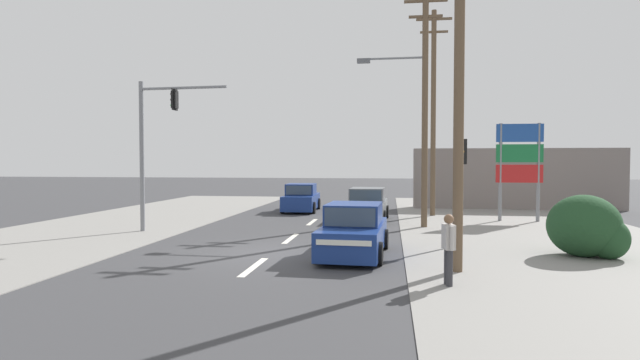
{
  "coord_description": "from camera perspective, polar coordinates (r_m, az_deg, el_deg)",
  "views": [
    {
      "loc": [
        3.59,
        -14.8,
        2.8
      ],
      "look_at": [
        0.94,
        4.0,
        2.11
      ],
      "focal_mm": 28.0,
      "sensor_mm": 36.0,
      "label": 1
    }
  ],
  "objects": [
    {
      "name": "ground_plane",
      "position": [
        15.48,
        -5.57,
        -8.35
      ],
      "size": [
        140.0,
        140.0,
        0.0
      ],
      "primitive_type": "plane",
      "color": "#3A3A3D"
    },
    {
      "name": "kerb_right_verge",
      "position": [
        17.87,
        25.76,
        -7.1
      ],
      "size": [
        10.0,
        44.0,
        0.02
      ],
      "primitive_type": "cube",
      "color": "gray",
      "rests_on": "ground"
    },
    {
      "name": "shopfront_wall_far",
      "position": [
        31.69,
        21.55,
        0.13
      ],
      "size": [
        12.0,
        1.0,
        3.6
      ],
      "primitive_type": "cube",
      "color": "gray",
      "rests_on": "ground"
    },
    {
      "name": "utility_pole_background_right",
      "position": [
        26.53,
        12.83,
        7.91
      ],
      "size": [
        1.8,
        0.26,
        10.54
      ],
      "color": "brown",
      "rests_on": "ground"
    },
    {
      "name": "kerb_left_verge",
      "position": [
        22.53,
        -24.62,
        -5.21
      ],
      "size": [
        8.0,
        40.0,
        0.02
      ],
      "primitive_type": "cube",
      "color": "gray",
      "rests_on": "ground"
    },
    {
      "name": "pedestrian_at_kerb",
      "position": [
        11.64,
        14.48,
        -7.25
      ],
      "size": [
        0.29,
        0.55,
        1.63
      ],
      "color": "#333338",
      "rests_on": "ground"
    },
    {
      "name": "sedan_receding_far",
      "position": [
        23.8,
        5.42,
        -2.98
      ],
      "size": [
        2.03,
        4.3,
        1.56
      ],
      "color": "slate",
      "rests_on": "ground"
    },
    {
      "name": "pedestal_signal_right_kerb",
      "position": [
        17.11,
        15.75,
        0.72
      ],
      "size": [
        0.43,
        0.31,
        3.56
      ],
      "color": "slate",
      "rests_on": "ground"
    },
    {
      "name": "lane_dash_far",
      "position": [
        23.25,
        -0.91,
        -4.82
      ],
      "size": [
        0.2,
        2.4,
        0.01
      ],
      "primitive_type": "cube",
      "color": "silver",
      "rests_on": "ground"
    },
    {
      "name": "utility_pole_midground_right",
      "position": [
        21.8,
        11.56,
        8.82
      ],
      "size": [
        3.78,
        0.3,
        10.02
      ],
      "color": "brown",
      "rests_on": "ground"
    },
    {
      "name": "shopping_plaza_sign",
      "position": [
        25.07,
        21.84,
        2.35
      ],
      "size": [
        2.1,
        0.16,
        4.6
      ],
      "color": "slate",
      "rests_on": "ground"
    },
    {
      "name": "lane_dash_near",
      "position": [
        13.58,
        -7.59,
        -9.81
      ],
      "size": [
        0.2,
        2.4,
        0.01
      ],
      "primitive_type": "cube",
      "color": "silver",
      "rests_on": "ground"
    },
    {
      "name": "roadside_bush",
      "position": [
        16.64,
        28.28,
        -4.84
      ],
      "size": [
        2.17,
        1.86,
        1.84
      ],
      "color": "#1E4223",
      "rests_on": "ground"
    },
    {
      "name": "lane_dash_mid",
      "position": [
        18.37,
        -3.35,
        -6.67
      ],
      "size": [
        0.2,
        2.4,
        0.01
      ],
      "primitive_type": "cube",
      "color": "silver",
      "rests_on": "ground"
    },
    {
      "name": "sedan_kerbside_parked",
      "position": [
        28.33,
        -2.16,
        -2.16
      ],
      "size": [
        2.02,
        4.3,
        1.56
      ],
      "color": "navy",
      "rests_on": "ground"
    },
    {
      "name": "utility_pole_foreground_right",
      "position": [
        13.3,
        15.07,
        13.97
      ],
      "size": [
        3.78,
        0.57,
        10.37
      ],
      "color": "brown",
      "rests_on": "ground"
    },
    {
      "name": "sedan_oncoming_near",
      "position": [
        15.01,
        3.89,
        -5.95
      ],
      "size": [
        2.05,
        4.32,
        1.56
      ],
      "color": "navy",
      "rests_on": "ground"
    },
    {
      "name": "traffic_signal_mast",
      "position": [
        20.96,
        -18.43,
        4.8
      ],
      "size": [
        3.69,
        0.44,
        6.0
      ],
      "color": "slate",
      "rests_on": "ground"
    }
  ]
}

